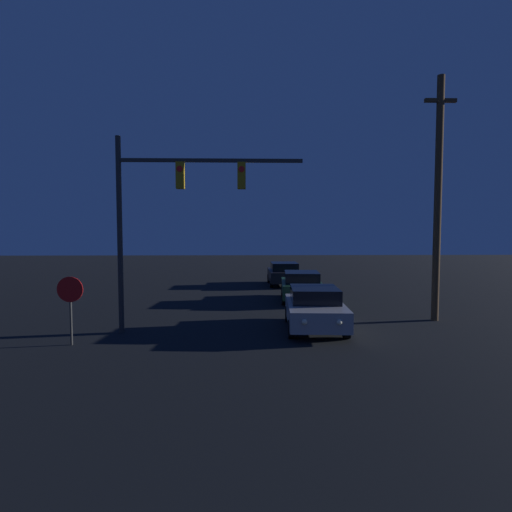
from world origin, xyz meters
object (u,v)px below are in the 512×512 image
Objects in this scene: traffic_signal_mast at (167,202)px; stop_sign at (70,297)px; car_mid at (301,286)px; car_near at (315,308)px; utility_pole at (438,197)px; car_far at (284,273)px.

traffic_signal_mast reaches higher than stop_sign.
car_mid is 0.61× the size of traffic_signal_mast.
utility_pole reaches higher than car_near.
car_near is at bearing -90.48° from car_far.
utility_pole is at bearing 8.93° from traffic_signal_mast.
car_far is at bearing 60.01° from stop_sign.
traffic_signal_mast is at bearing 7.07° from car_near.
car_near is at bearing -88.96° from car_mid.
car_mid is 1.02× the size of car_far.
stop_sign is (-2.69, -1.51, -3.03)m from traffic_signal_mast.
car_mid is 9.11m from traffic_signal_mast.
car_mid is at bearing -89.81° from car_near.
utility_pole is at bearing -40.37° from car_mid.
car_near is at bearing -165.58° from utility_pole.
car_far is 15.83m from stop_sign.
utility_pole is at bearing -65.24° from car_far.
traffic_signal_mast is at bearing -113.41° from car_far.
car_far is 1.88× the size of stop_sign.
stop_sign is (-8.21, -7.71, 0.72)m from car_mid.
car_mid is at bearing 135.18° from utility_pole.
car_far is at bearing -86.62° from car_near.
car_far is (-0.30, 5.98, 0.00)m from car_mid.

